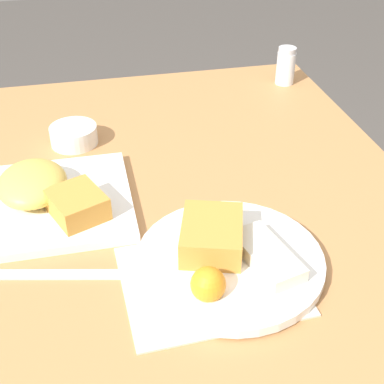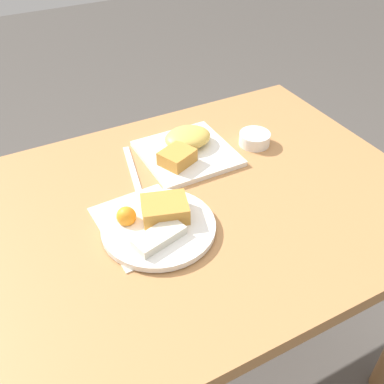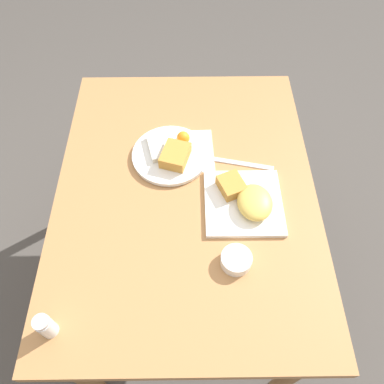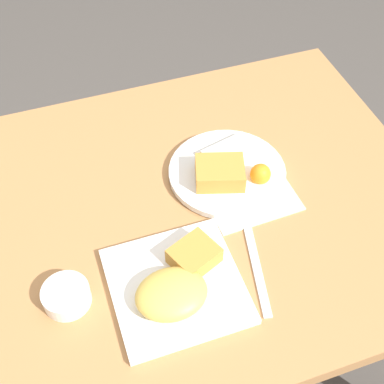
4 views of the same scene
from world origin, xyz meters
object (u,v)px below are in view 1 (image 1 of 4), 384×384
Objects in this scene: butter_knife at (47,275)px; plate_square_near at (49,195)px; plate_oval_far at (227,255)px; salt_shaker at (286,68)px; sauce_ramekin at (74,135)px.

plate_square_near is at bearing 100.41° from butter_knife.
plate_oval_far is 0.63m from salt_shaker.
plate_square_near is 0.20m from sauce_ramekin.
plate_oval_far is (0.19, 0.23, -0.00)m from plate_square_near.
plate_oval_far reaches higher than butter_knife.
plate_oval_far is 2.93× the size of sauce_ramekin.
plate_square_near reaches higher than plate_oval_far.
sauce_ramekin is at bearing 167.01° from plate_square_near.
plate_oval_far is at bearing 4.35° from butter_knife.
salt_shaker reaches higher than butter_knife.
salt_shaker is at bearing 57.22° from butter_knife.
plate_oval_far is 0.42m from sauce_ramekin.
sauce_ramekin is (-0.38, -0.19, -0.00)m from plate_oval_far.
plate_oval_far reaches higher than sauce_ramekin.
salt_shaker is at bearing 125.29° from plate_square_near.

